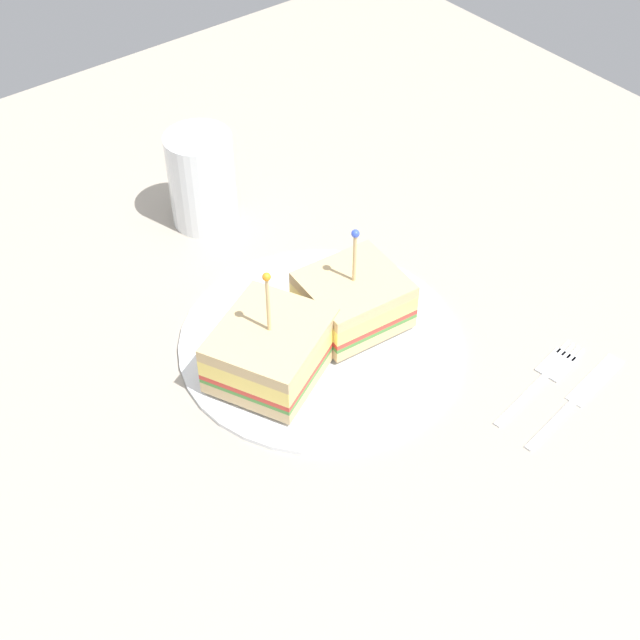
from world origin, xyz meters
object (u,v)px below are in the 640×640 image
fork (547,374)px  sandwich_half_back (271,350)px  sandwich_half_front (351,297)px  drink_glass (202,184)px  knife (580,395)px  plate (320,340)px

fork → sandwich_half_back: bearing=52.2°
sandwich_half_back → fork: 23.66cm
sandwich_half_front → drink_glass: sandwich_half_front is taller
sandwich_half_back → knife: bearing=-133.1°
sandwich_half_front → knife: bearing=-153.0°
plate → sandwich_half_front: bearing=-84.6°
sandwich_half_front → knife: (-18.61, -9.50, -2.97)cm
drink_glass → knife: size_ratio=0.72×
plate → fork: 19.74cm
plate → drink_glass: bearing=-5.0°
plate → knife: 22.53cm
sandwich_half_front → sandwich_half_back: sandwich_half_back is taller
plate → sandwich_half_front: sandwich_half_front is taller
fork → knife: bearing=-174.4°
plate → sandwich_half_back: size_ratio=2.06×
sandwich_half_front → sandwich_half_back: (-0.94, 9.35, 0.10)cm
sandwich_half_back → fork: sandwich_half_back is taller
plate → drink_glass: size_ratio=2.53×
sandwich_half_back → drink_glass: bearing=-19.0°
drink_glass → sandwich_half_back: bearing=161.0°
sandwich_half_front → sandwich_half_back: size_ratio=0.83×
plate → fork: size_ratio=2.01×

